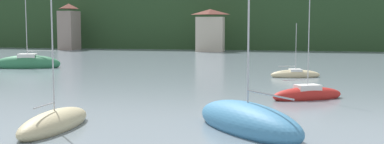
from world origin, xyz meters
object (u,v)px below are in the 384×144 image
sailboat_mid_2 (307,95)px  sailboat_mid_3 (247,122)px  sailboat_mid_0 (55,123)px  sailboat_far_6 (295,75)px  shore_building_west (69,27)px  sailboat_far_7 (28,64)px  mooring_buoy_mid (299,72)px  shore_building_westcentral (210,31)px

sailboat_mid_2 → sailboat_mid_3: 11.83m
sailboat_mid_0 → sailboat_far_6: 30.26m
shore_building_west → sailboat_mid_0: bearing=-64.1°
sailboat_mid_2 → sailboat_far_7: (-33.54, 18.54, 0.23)m
sailboat_mid_2 → mooring_buoy_mid: 20.91m
sailboat_mid_3 → sailboat_mid_0: bearing=58.4°
sailboat_mid_0 → sailboat_far_7: size_ratio=0.70×
sailboat_mid_3 → sailboat_far_7: 42.56m
sailboat_mid_2 → sailboat_far_7: sailboat_far_7 is taller
sailboat_mid_2 → mooring_buoy_mid: sailboat_mid_2 is taller
sailboat_far_7 → sailboat_far_6: bearing=154.9°
shore_building_westcentral → sailboat_mid_2: size_ratio=1.10×
sailboat_far_7 → mooring_buoy_mid: bearing=165.7°
sailboat_mid_0 → sailboat_mid_2: bearing=-43.2°
shore_building_westcentral → sailboat_mid_0: 73.36m
sailboat_mid_2 → sailboat_mid_3: (-3.27, -11.37, 0.14)m
sailboat_far_7 → mooring_buoy_mid: sailboat_far_7 is taller
shore_building_westcentral → sailboat_mid_2: shore_building_westcentral is taller
sailboat_mid_3 → sailboat_far_6: size_ratio=1.79×
shore_building_westcentral → mooring_buoy_mid: shore_building_westcentral is taller
shore_building_west → sailboat_far_6: shore_building_west is taller
sailboat_mid_0 → sailboat_far_7: bearing=34.7°
shore_building_westcentral → sailboat_mid_3: bearing=-78.7°
sailboat_mid_0 → sailboat_mid_3: 9.86m
sailboat_far_6 → sailboat_mid_0: bearing=-128.0°
shore_building_west → sailboat_far_6: bearing=-43.9°
sailboat_mid_0 → sailboat_far_6: size_ratio=1.20×
sailboat_mid_0 → sailboat_far_6: bearing=-22.1°
sailboat_mid_0 → mooring_buoy_mid: size_ratio=14.20×
shore_building_west → sailboat_mid_2: (48.90, -60.92, -4.54)m
shore_building_westcentral → sailboat_mid_2: (17.56, -60.08, -3.84)m
shore_building_west → mooring_buoy_mid: (48.51, -40.01, -4.87)m
sailboat_mid_3 → sailboat_far_7: size_ratio=1.04×
shore_building_west → mooring_buoy_mid: shore_building_west is taller
sailboat_mid_2 → sailboat_mid_0: bearing=-164.8°
shore_building_westcentral → sailboat_mid_3: sailboat_mid_3 is taller
sailboat_far_7 → sailboat_mid_2: bearing=132.7°
sailboat_mid_0 → sailboat_far_7: 37.68m
shore_building_west → mooring_buoy_mid: size_ratio=20.22×
sailboat_mid_2 → mooring_buoy_mid: (-0.39, 20.90, -0.33)m
shore_building_west → sailboat_mid_0: (35.92, -73.95, -4.55)m
shore_building_west → sailboat_far_7: 45.28m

